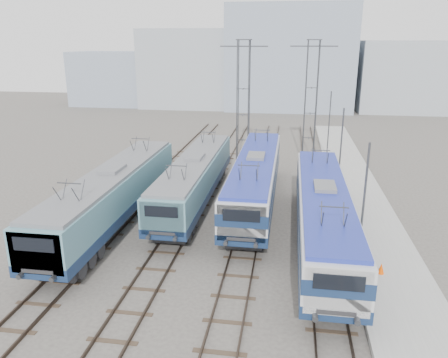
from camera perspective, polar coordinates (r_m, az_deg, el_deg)
ground at (r=23.91m, az=-3.63°, el=-12.16°), size 160.00×160.00×0.00m
platform at (r=31.08m, az=18.50°, el=-5.50°), size 4.00×70.00×0.30m
locomotive_far_left at (r=29.60m, az=-14.36°, el=-1.80°), size 2.94×18.56×3.49m
locomotive_center_left at (r=32.52m, az=-3.84°, el=0.26°), size 2.79×17.59×3.31m
locomotive_center_right at (r=32.08m, az=4.13°, el=0.31°), size 2.93×18.54×3.48m
locomotive_far_right at (r=26.22m, az=12.84°, el=-4.17°), size 2.89×18.29×3.44m
catenary_tower_west at (r=42.83m, az=2.54°, el=10.55°), size 4.50×1.20×12.00m
catenary_tower_east at (r=44.60m, az=11.30°, el=10.51°), size 4.50×1.20×12.00m
mast_front at (r=24.10m, az=17.73°, el=-3.56°), size 0.12×0.12×7.00m
mast_mid at (r=35.48m, az=14.96°, el=3.35°), size 0.12×0.12×7.00m
mast_rear at (r=47.17m, az=13.55°, el=6.87°), size 0.12×0.12×7.00m
safety_cone at (r=24.48m, az=19.83°, el=-10.93°), size 0.33×0.33×0.58m
building_west at (r=84.48m, az=-4.13°, el=14.20°), size 18.00×12.00×14.00m
building_center at (r=82.31m, az=8.62°, el=15.36°), size 22.00×14.00×18.00m
building_east at (r=84.71m, az=22.49°, el=12.29°), size 16.00×12.00×12.00m
building_far_west at (r=89.51m, az=-14.39°, el=12.61°), size 14.00×10.00×10.00m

